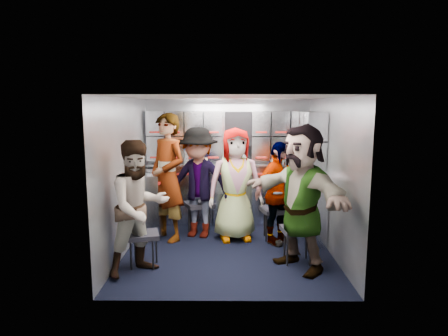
{
  "coord_description": "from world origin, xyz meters",
  "views": [
    {
      "loc": [
        -0.02,
        -5.35,
        2.0
      ],
      "look_at": [
        -0.06,
        0.35,
        1.1
      ],
      "focal_mm": 32.0,
      "sensor_mm": 36.0,
      "label": 1
    }
  ],
  "objects_px": {
    "jump_seat_center": "(235,208)",
    "jump_seat_mid_left": "(199,206)",
    "attendant_arc_a": "(139,208)",
    "attendant_arc_c": "(235,184)",
    "jump_seat_near_right": "(298,232)",
    "attendant_arc_b": "(198,183)",
    "jump_seat_near_left": "(143,237)",
    "attendant_arc_d": "(278,193)",
    "attendant_arc_e": "(301,198)",
    "attendant_standing": "(167,177)",
    "jump_seat_mid_right": "(276,211)"
  },
  "relations": [
    {
      "from": "jump_seat_near_right",
      "to": "attendant_arc_c",
      "type": "bearing_deg",
      "value": 130.34
    },
    {
      "from": "jump_seat_mid_left",
      "to": "jump_seat_near_left",
      "type": "bearing_deg",
      "value": -113.71
    },
    {
      "from": "attendant_arc_d",
      "to": "attendant_arc_b",
      "type": "bearing_deg",
      "value": 124.21
    },
    {
      "from": "attendant_arc_c",
      "to": "attendant_arc_b",
      "type": "bearing_deg",
      "value": 158.79
    },
    {
      "from": "jump_seat_center",
      "to": "jump_seat_mid_right",
      "type": "xyz_separation_m",
      "value": [
        0.61,
        -0.18,
        0.0
      ]
    },
    {
      "from": "jump_seat_mid_left",
      "to": "attendant_arc_c",
      "type": "relative_size",
      "value": 0.31
    },
    {
      "from": "jump_seat_center",
      "to": "jump_seat_mid_left",
      "type": "bearing_deg",
      "value": 168.01
    },
    {
      "from": "jump_seat_mid_left",
      "to": "attendant_arc_a",
      "type": "xyz_separation_m",
      "value": [
        -0.6,
        -1.54,
        0.37
      ]
    },
    {
      "from": "jump_seat_near_left",
      "to": "jump_seat_near_right",
      "type": "bearing_deg",
      "value": 4.45
    },
    {
      "from": "attendant_arc_a",
      "to": "attendant_arc_d",
      "type": "relative_size",
      "value": 1.08
    },
    {
      "from": "jump_seat_near_left",
      "to": "attendant_arc_d",
      "type": "relative_size",
      "value": 0.3
    },
    {
      "from": "jump_seat_near_left",
      "to": "attendant_arc_c",
      "type": "bearing_deg",
      "value": 42.47
    },
    {
      "from": "attendant_arc_a",
      "to": "attendant_standing",
      "type": "bearing_deg",
      "value": 42.24
    },
    {
      "from": "jump_seat_mid_right",
      "to": "attendant_arc_e",
      "type": "distance_m",
      "value": 1.2
    },
    {
      "from": "jump_seat_mid_right",
      "to": "attendant_arc_a",
      "type": "xyz_separation_m",
      "value": [
        -1.77,
        -1.24,
        0.38
      ]
    },
    {
      "from": "attendant_arc_a",
      "to": "attendant_arc_c",
      "type": "bearing_deg",
      "value": 6.49
    },
    {
      "from": "attendant_arc_c",
      "to": "attendant_arc_d",
      "type": "bearing_deg",
      "value": -25.96
    },
    {
      "from": "jump_seat_mid_left",
      "to": "attendant_standing",
      "type": "height_order",
      "value": "attendant_standing"
    },
    {
      "from": "jump_seat_near_left",
      "to": "attendant_arc_a",
      "type": "xyz_separation_m",
      "value": [
        -0.0,
        -0.18,
        0.42
      ]
    },
    {
      "from": "jump_seat_near_right",
      "to": "attendant_arc_a",
      "type": "relative_size",
      "value": 0.29
    },
    {
      "from": "jump_seat_mid_left",
      "to": "attendant_arc_a",
      "type": "height_order",
      "value": "attendant_arc_a"
    },
    {
      "from": "attendant_arc_e",
      "to": "attendant_arc_c",
      "type": "bearing_deg",
      "value": -179.2
    },
    {
      "from": "jump_seat_mid_left",
      "to": "attendant_arc_d",
      "type": "relative_size",
      "value": 0.35
    },
    {
      "from": "attendant_arc_c",
      "to": "attendant_arc_a",
      "type": "bearing_deg",
      "value": -142.27
    },
    {
      "from": "jump_seat_center",
      "to": "jump_seat_near_right",
      "type": "bearing_deg",
      "value": -54.65
    },
    {
      "from": "jump_seat_center",
      "to": "attendant_arc_c",
      "type": "relative_size",
      "value": 0.29
    },
    {
      "from": "jump_seat_near_right",
      "to": "jump_seat_center",
      "type": "bearing_deg",
      "value": 125.35
    },
    {
      "from": "jump_seat_center",
      "to": "attendant_arc_a",
      "type": "distance_m",
      "value": 1.88
    },
    {
      "from": "jump_seat_center",
      "to": "attendant_arc_e",
      "type": "relative_size",
      "value": 0.27
    },
    {
      "from": "attendant_arc_c",
      "to": "attendant_arc_d",
      "type": "relative_size",
      "value": 1.12
    },
    {
      "from": "jump_seat_center",
      "to": "attendant_arc_a",
      "type": "relative_size",
      "value": 0.3
    },
    {
      "from": "attendant_arc_b",
      "to": "attendant_arc_d",
      "type": "distance_m",
      "value": 1.21
    },
    {
      "from": "attendant_arc_e",
      "to": "attendant_standing",
      "type": "bearing_deg",
      "value": -155.66
    },
    {
      "from": "jump_seat_near_right",
      "to": "jump_seat_near_left",
      "type": "bearing_deg",
      "value": -175.55
    },
    {
      "from": "attendant_arc_b",
      "to": "attendant_arc_e",
      "type": "bearing_deg",
      "value": -27.75
    },
    {
      "from": "jump_seat_near_left",
      "to": "jump_seat_near_right",
      "type": "distance_m",
      "value": 1.94
    },
    {
      "from": "jump_seat_mid_right",
      "to": "attendant_standing",
      "type": "distance_m",
      "value": 1.69
    },
    {
      "from": "jump_seat_center",
      "to": "attendant_arc_c",
      "type": "height_order",
      "value": "attendant_arc_c"
    },
    {
      "from": "jump_seat_mid_left",
      "to": "attendant_arc_e",
      "type": "distance_m",
      "value": 1.99
    },
    {
      "from": "jump_seat_near_right",
      "to": "attendant_arc_d",
      "type": "relative_size",
      "value": 0.31
    },
    {
      "from": "jump_seat_mid_left",
      "to": "attendant_arc_b",
      "type": "height_order",
      "value": "attendant_arc_b"
    },
    {
      "from": "jump_seat_center",
      "to": "attendant_standing",
      "type": "relative_size",
      "value": 0.25
    },
    {
      "from": "attendant_arc_c",
      "to": "attendant_arc_e",
      "type": "relative_size",
      "value": 0.94
    },
    {
      "from": "attendant_arc_a",
      "to": "attendant_arc_c",
      "type": "xyz_separation_m",
      "value": [
        1.16,
        1.24,
        0.04
      ]
    },
    {
      "from": "jump_seat_near_left",
      "to": "jump_seat_mid_left",
      "type": "xyz_separation_m",
      "value": [
        0.6,
        1.36,
        0.04
      ]
    },
    {
      "from": "jump_seat_near_left",
      "to": "jump_seat_mid_right",
      "type": "distance_m",
      "value": 2.06
    },
    {
      "from": "jump_seat_near_left",
      "to": "jump_seat_center",
      "type": "bearing_deg",
      "value": 46.94
    },
    {
      "from": "jump_seat_mid_left",
      "to": "attendant_arc_b",
      "type": "bearing_deg",
      "value": -90.0
    },
    {
      "from": "jump_seat_center",
      "to": "attendant_arc_d",
      "type": "bearing_deg",
      "value": -30.9
    },
    {
      "from": "jump_seat_center",
      "to": "attendant_arc_c",
      "type": "distance_m",
      "value": 0.45
    }
  ]
}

